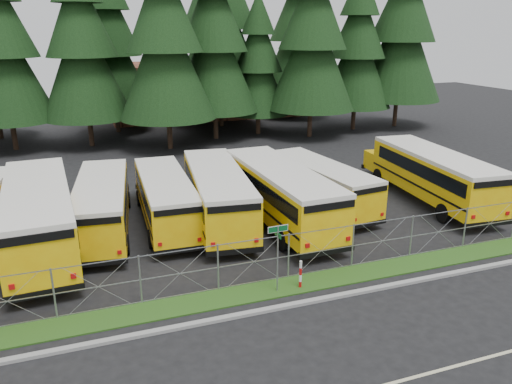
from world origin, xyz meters
TOP-DOWN VIEW (x-y plane):
  - ground at (0.00, 0.00)m, footprint 120.00×120.00m
  - curb at (0.00, -3.10)m, footprint 50.00×0.25m
  - grass_verge at (0.00, -1.70)m, footprint 50.00×1.40m
  - road_lane_line at (0.00, -8.00)m, footprint 50.00×0.12m
  - chainlink_fence at (0.00, -1.00)m, footprint 44.00×0.10m
  - brick_building at (6.00, 40.00)m, footprint 22.00×10.00m
  - bus_1 at (-10.69, 5.54)m, footprint 3.57×12.37m
  - bus_2 at (-7.82, 6.76)m, footprint 3.67×10.68m
  - bus_3 at (-4.70, 6.81)m, footprint 2.80×10.30m
  - bus_4 at (-2.05, 6.19)m, footprint 3.97×11.49m
  - bus_5 at (0.96, 5.01)m, footprint 3.13×11.83m
  - bus_6 at (4.09, 6.52)m, footprint 3.55×10.17m
  - bus_east at (10.75, 5.15)m, footprint 3.77×11.86m
  - street_sign at (-1.86, -1.90)m, footprint 0.84×0.55m
  - striped_bollard at (-0.89, -1.96)m, footprint 0.11×0.11m
  - conifer_2 at (-13.75, 28.01)m, footprint 7.63×7.63m
  - conifer_3 at (-7.58, 27.29)m, footprint 7.59×7.59m
  - conifer_4 at (-1.26, 24.00)m, footprint 8.01×8.01m
  - conifer_5 at (3.52, 26.57)m, footprint 7.89×7.89m
  - conifer_6 at (7.99, 27.26)m, footprint 5.96×5.96m
  - conifer_7 at (12.16, 24.40)m, footprint 8.04×8.04m
  - conifer_8 at (17.91, 26.15)m, footprint 7.06×7.06m
  - conifer_9 at (22.94, 26.20)m, footprint 8.54×8.54m
  - conifer_11 at (-4.82, 32.86)m, footprint 7.36×7.36m
  - conifer_12 at (5.73, 32.34)m, footprint 9.73×9.73m
  - conifer_13 at (15.54, 34.77)m, footprint 8.48×8.48m

SIDE VIEW (x-z plane):
  - ground at x=0.00m, z-range 0.00..0.00m
  - road_lane_line at x=0.00m, z-range 0.00..0.01m
  - grass_verge at x=0.00m, z-range 0.00..0.06m
  - curb at x=0.00m, z-range 0.00..0.12m
  - striped_bollard at x=-0.89m, z-range 0.00..1.20m
  - chainlink_fence at x=0.00m, z-range 0.00..2.00m
  - bus_6 at x=4.09m, z-range 0.00..2.61m
  - bus_3 at x=-4.70m, z-range 0.00..2.68m
  - bus_2 at x=-7.82m, z-range 0.00..2.74m
  - bus_4 at x=-2.05m, z-range 0.00..2.95m
  - bus_east at x=10.75m, z-range 0.00..3.06m
  - bus_5 at x=0.96m, z-range 0.00..3.08m
  - bus_1 at x=-10.69m, z-range 0.00..3.20m
  - street_sign at x=-1.86m, z-range 0.63..3.44m
  - brick_building at x=6.00m, z-range 0.00..6.00m
  - conifer_6 at x=7.99m, z-range 0.00..13.19m
  - conifer_8 at x=17.91m, z-range 0.00..15.62m
  - conifer_11 at x=-4.82m, z-range 0.00..16.28m
  - conifer_3 at x=-7.58m, z-range 0.00..16.78m
  - conifer_2 at x=-13.75m, z-range 0.00..16.86m
  - conifer_5 at x=3.52m, z-range 0.00..17.45m
  - conifer_4 at x=-1.26m, z-range 0.00..17.70m
  - conifer_7 at x=12.16m, z-range 0.00..17.79m
  - conifer_13 at x=15.54m, z-range 0.00..18.74m
  - conifer_9 at x=22.94m, z-range 0.00..18.89m
  - conifer_12 at x=5.73m, z-range 0.00..21.51m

